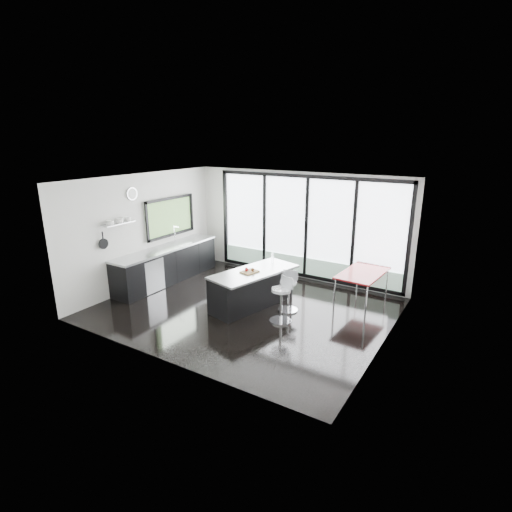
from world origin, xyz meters
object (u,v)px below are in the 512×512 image
Objects in this scene: bar_stool_far at (288,296)px; bar_stool_near at (281,305)px; red_table at (362,288)px; island at (252,288)px.

bar_stool_near is at bearing -90.81° from bar_stool_far.
red_table reaches higher than bar_stool_near.
bar_stool_near reaches higher than bar_stool_far.
island is 1.55× the size of red_table.
bar_stool_near is at bearing -22.08° from island.
island is at bearing -146.32° from red_table.
island is 3.21× the size of bar_stool_far.
red_table is at bearing 31.16° from bar_stool_far.
red_table is (1.24, 1.19, 0.04)m from bar_stool_far.
island reaches higher than bar_stool_near.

